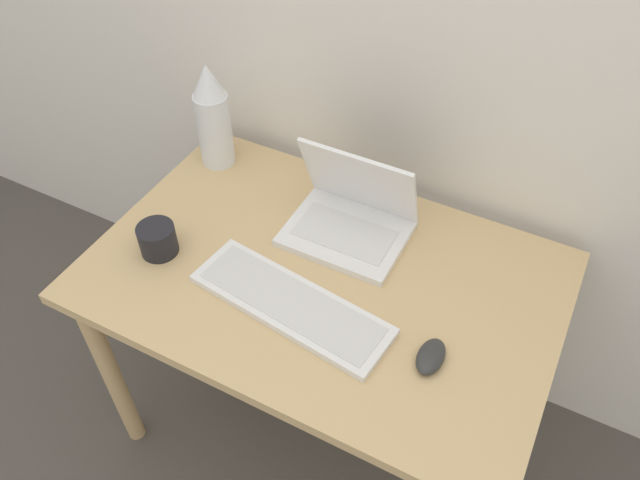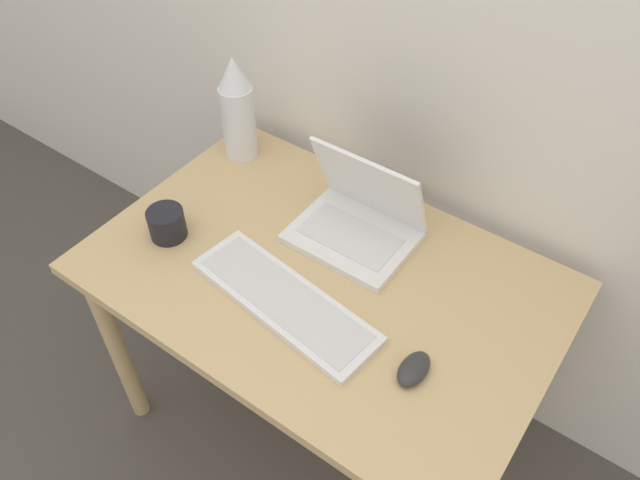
{
  "view_description": "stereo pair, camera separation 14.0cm",
  "coord_description": "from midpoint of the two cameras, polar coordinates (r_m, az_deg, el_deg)",
  "views": [
    {
      "loc": [
        0.44,
        -0.5,
        1.81
      ],
      "look_at": [
        -0.01,
        0.37,
        0.8
      ],
      "focal_mm": 35.0,
      "sensor_mm": 36.0,
      "label": 1
    },
    {
      "loc": [
        0.56,
        -0.43,
        1.81
      ],
      "look_at": [
        -0.01,
        0.37,
        0.8
      ],
      "focal_mm": 35.0,
      "sensor_mm": 36.0,
      "label": 2
    }
  ],
  "objects": [
    {
      "name": "keyboard",
      "position": [
        1.4,
        -5.56,
        -6.01
      ],
      "size": [
        0.49,
        0.21,
        0.02
      ],
      "color": "white",
      "rests_on": "desk"
    },
    {
      "name": "laptop",
      "position": [
        1.53,
        0.23,
        2.15
      ],
      "size": [
        0.29,
        0.23,
        0.23
      ],
      "color": "white",
      "rests_on": "desk"
    },
    {
      "name": "mug",
      "position": [
        1.56,
        -17.15,
        -0.09
      ],
      "size": [
        0.09,
        0.09,
        0.08
      ],
      "color": "black",
      "rests_on": "desk"
    },
    {
      "name": "mouse",
      "position": [
        1.32,
        7.07,
        -10.71
      ],
      "size": [
        0.06,
        0.1,
        0.03
      ],
      "color": "#2D2D2D",
      "rests_on": "desk"
    },
    {
      "name": "desk",
      "position": [
        1.54,
        -2.37,
        -5.51
      ],
      "size": [
        1.09,
        0.72,
        0.7
      ],
      "color": "tan",
      "rests_on": "ground_plane"
    },
    {
      "name": "vase",
      "position": [
        1.72,
        -12.14,
        10.89
      ],
      "size": [
        0.09,
        0.09,
        0.3
      ],
      "color": "white",
      "rests_on": "desk"
    }
  ]
}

